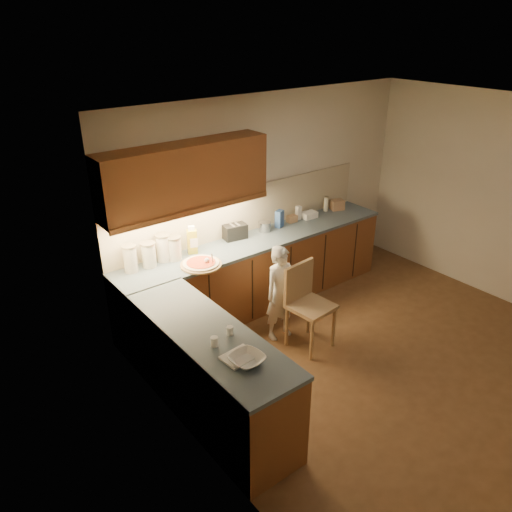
{
  "coord_description": "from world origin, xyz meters",
  "views": [
    {
      "loc": [
        -3.84,
        -2.72,
        3.4
      ],
      "look_at": [
        -0.8,
        1.2,
        1.0
      ],
      "focal_mm": 35.0,
      "sensor_mm": 36.0,
      "label": 1
    }
  ],
  "objects_px": {
    "wooden_chair": "(306,300)",
    "oil_jug": "(192,241)",
    "pizza_on_board": "(201,264)",
    "child": "(281,293)",
    "toaster": "(235,232)"
  },
  "relations": [
    {
      "from": "child",
      "to": "toaster",
      "type": "height_order",
      "value": "child"
    },
    {
      "from": "wooden_chair",
      "to": "oil_jug",
      "type": "xyz_separation_m",
      "value": [
        -0.73,
        1.15,
        0.51
      ]
    },
    {
      "from": "pizza_on_board",
      "to": "toaster",
      "type": "xyz_separation_m",
      "value": [
        0.72,
        0.37,
        0.07
      ]
    },
    {
      "from": "child",
      "to": "toaster",
      "type": "distance_m",
      "value": 1.01
    },
    {
      "from": "pizza_on_board",
      "to": "toaster",
      "type": "distance_m",
      "value": 0.81
    },
    {
      "from": "child",
      "to": "wooden_chair",
      "type": "xyz_separation_m",
      "value": [
        0.13,
        -0.28,
        -0.01
      ]
    },
    {
      "from": "wooden_chair",
      "to": "oil_jug",
      "type": "height_order",
      "value": "oil_jug"
    },
    {
      "from": "toaster",
      "to": "pizza_on_board",
      "type": "bearing_deg",
      "value": -144.14
    },
    {
      "from": "pizza_on_board",
      "to": "child",
      "type": "xyz_separation_m",
      "value": [
        0.7,
        -0.54,
        -0.37
      ]
    },
    {
      "from": "wooden_chair",
      "to": "oil_jug",
      "type": "distance_m",
      "value": 1.46
    },
    {
      "from": "oil_jug",
      "to": "toaster",
      "type": "height_order",
      "value": "oil_jug"
    },
    {
      "from": "pizza_on_board",
      "to": "oil_jug",
      "type": "distance_m",
      "value": 0.37
    },
    {
      "from": "wooden_chair",
      "to": "toaster",
      "type": "xyz_separation_m",
      "value": [
        -0.1,
        1.19,
        0.45
      ]
    },
    {
      "from": "pizza_on_board",
      "to": "child",
      "type": "bearing_deg",
      "value": -37.87
    },
    {
      "from": "pizza_on_board",
      "to": "toaster",
      "type": "height_order",
      "value": "toaster"
    }
  ]
}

